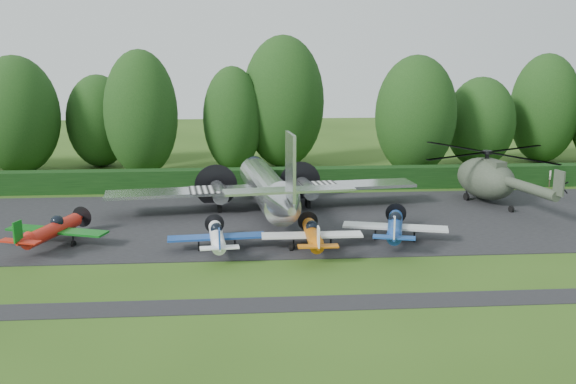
{
  "coord_description": "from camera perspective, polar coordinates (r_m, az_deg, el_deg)",
  "views": [
    {
      "loc": [
        -1.07,
        -36.82,
        13.06
      ],
      "look_at": [
        2.31,
        9.05,
        2.5
      ],
      "focal_mm": 40.0,
      "sensor_mm": 36.0,
      "label": 1
    }
  ],
  "objects": [
    {
      "name": "tree_4",
      "position": [
        78.13,
        21.84,
        6.9
      ],
      "size": [
        7.59,
        7.59,
        12.22
      ],
      "color": "black",
      "rests_on": "ground"
    },
    {
      "name": "tree_8",
      "position": [
        72.82,
        16.72,
        5.94
      ],
      "size": [
        7.43,
        7.43,
        9.79
      ],
      "color": "black",
      "rests_on": "ground"
    },
    {
      "name": "tree_3",
      "position": [
        72.99,
        -16.46,
        6.07
      ],
      "size": [
        6.88,
        6.88,
        10.03
      ],
      "color": "black",
      "rests_on": "ground"
    },
    {
      "name": "apron",
      "position": [
        48.62,
        -2.8,
        -2.66
      ],
      "size": [
        70.0,
        18.0,
        0.01
      ],
      "primitive_type": "cube",
      "color": "black",
      "rests_on": "ground"
    },
    {
      "name": "tree_10",
      "position": [
        69.52,
        -0.44,
        7.99
      ],
      "size": [
        8.86,
        8.86,
        14.16
      ],
      "color": "black",
      "rests_on": "ground"
    },
    {
      "name": "light_plane_red",
      "position": [
        45.21,
        -20.21,
        -3.19
      ],
      "size": [
        7.05,
        7.41,
        2.71
      ],
      "rotation": [
        0.0,
        0.0,
        0.32
      ],
      "color": "#B01C10",
      "rests_on": "ground"
    },
    {
      "name": "transport_plane",
      "position": [
        49.91,
        -1.88,
        0.38
      ],
      "size": [
        24.87,
        19.07,
        7.97
      ],
      "rotation": [
        0.0,
        0.0,
        -0.12
      ],
      "color": "silver",
      "rests_on": "ground"
    },
    {
      "name": "taxiway_verge",
      "position": [
        33.49,
        -2.08,
        -10.03
      ],
      "size": [
        70.0,
        2.0,
        0.0
      ],
      "primitive_type": "cube",
      "color": "black",
      "rests_on": "ground"
    },
    {
      "name": "light_plane_blue",
      "position": [
        43.88,
        9.48,
        -3.03
      ],
      "size": [
        7.06,
        7.43,
        2.71
      ],
      "rotation": [
        0.0,
        0.0,
        0.25
      ],
      "color": "navy",
      "rests_on": "ground"
    },
    {
      "name": "hedgerow",
      "position": [
        59.29,
        -3.08,
        0.19
      ],
      "size": [
        90.0,
        1.6,
        2.0
      ],
      "primitive_type": "cube",
      "color": "black",
      "rests_on": "ground"
    },
    {
      "name": "tree_1",
      "position": [
        67.72,
        -4.94,
        6.46
      ],
      "size": [
        6.18,
        6.18,
        11.0
      ],
      "color": "black",
      "rests_on": "ground"
    },
    {
      "name": "light_plane_white",
      "position": [
        41.68,
        -6.34,
        -3.95
      ],
      "size": [
        6.32,
        6.65,
        2.43
      ],
      "rotation": [
        0.0,
        0.0,
        -0.09
      ],
      "color": "white",
      "rests_on": "ground"
    },
    {
      "name": "tree_9",
      "position": [
        66.34,
        -12.93,
        6.8
      ],
      "size": [
        7.33,
        7.33,
        12.72
      ],
      "color": "black",
      "rests_on": "ground"
    },
    {
      "name": "tree_6",
      "position": [
        66.9,
        11.28,
        6.69
      ],
      "size": [
        8.23,
        8.23,
        12.16
      ],
      "color": "black",
      "rests_on": "ground"
    },
    {
      "name": "light_plane_orange",
      "position": [
        41.71,
        2.21,
        -3.8
      ],
      "size": [
        6.61,
        6.95,
        2.54
      ],
      "rotation": [
        0.0,
        0.0,
        0.01
      ],
      "color": "#BD5D0B",
      "rests_on": "ground"
    },
    {
      "name": "helicopter",
      "position": [
        56.52,
        17.2,
        1.46
      ],
      "size": [
        13.79,
        16.14,
        4.44
      ],
      "rotation": [
        0.0,
        0.0,
        -0.24
      ],
      "color": "#333D2F",
      "rests_on": "ground"
    },
    {
      "name": "sign_board",
      "position": [
        64.75,
        21.12,
        1.38
      ],
      "size": [
        2.82,
        0.11,
        1.59
      ],
      "rotation": [
        0.0,
        0.0,
        0.21
      ],
      "color": "#3F3326",
      "rests_on": "ground"
    },
    {
      "name": "tree_7",
      "position": [
        71.4,
        -22.96,
        6.29
      ],
      "size": [
        8.53,
        8.53,
        12.13
      ],
      "color": "black",
      "rests_on": "ground"
    },
    {
      "name": "ground",
      "position": [
        39.08,
        -2.42,
        -6.6
      ],
      "size": [
        160.0,
        160.0,
        0.0
      ],
      "primitive_type": "plane",
      "color": "#2A4714",
      "rests_on": "ground"
    }
  ]
}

